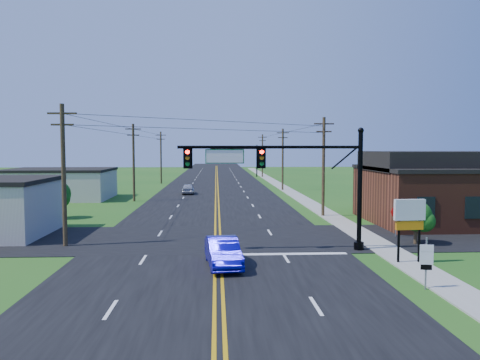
{
  "coord_description": "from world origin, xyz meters",
  "views": [
    {
      "loc": [
        0.09,
        -19.85,
        6.28
      ],
      "look_at": [
        1.61,
        10.0,
        4.19
      ],
      "focal_mm": 35.0,
      "sensor_mm": 36.0,
      "label": 1
    }
  ],
  "objects": [
    {
      "name": "distant_car",
      "position": [
        -3.71,
        43.04,
        0.7
      ],
      "size": [
        1.84,
        4.16,
        1.39
      ],
      "primitive_type": "imported",
      "rotation": [
        0.0,
        0.0,
        3.19
      ],
      "color": "#B2B1B6",
      "rests_on": "ground"
    },
    {
      "name": "utility_pole_left_a",
      "position": [
        -9.5,
        10.0,
        4.72
      ],
      "size": [
        1.8,
        0.28,
        9.0
      ],
      "color": "#312316",
      "rests_on": "ground"
    },
    {
      "name": "utility_pole_left_b",
      "position": [
        -9.5,
        35.0,
        4.72
      ],
      "size": [
        1.8,
        0.28,
        9.0
      ],
      "color": "#312316",
      "rests_on": "ground"
    },
    {
      "name": "blue_car",
      "position": [
        0.43,
        4.41,
        0.75
      ],
      "size": [
        2.08,
        4.69,
        1.5
      ],
      "primitive_type": "imported",
      "rotation": [
        0.0,
        0.0,
        0.11
      ],
      "color": "#0C07A6",
      "rests_on": "ground"
    },
    {
      "name": "route_sign",
      "position": [
        9.32,
        -0.02,
        1.36
      ],
      "size": [
        0.58,
        0.14,
        2.34
      ],
      "rotation": [
        0.0,
        0.0,
        -0.18
      ],
      "color": "slate",
      "rests_on": "ground"
    },
    {
      "name": "utility_pole_right_a",
      "position": [
        9.8,
        22.0,
        4.72
      ],
      "size": [
        1.8,
        0.28,
        9.0
      ],
      "color": "#312316",
      "rests_on": "ground"
    },
    {
      "name": "tree_left",
      "position": [
        -14.0,
        22.0,
        2.16
      ],
      "size": [
        2.4,
        2.4,
        3.37
      ],
      "color": "#312316",
      "rests_on": "ground"
    },
    {
      "name": "tree_right_back",
      "position": [
        16.0,
        26.0,
        2.6
      ],
      "size": [
        3.0,
        3.0,
        4.1
      ],
      "color": "#312316",
      "rests_on": "ground"
    },
    {
      "name": "road_main",
      "position": [
        0.0,
        50.0,
        0.02
      ],
      "size": [
        16.0,
        220.0,
        0.04
      ],
      "primitive_type": "cube",
      "color": "black",
      "rests_on": "ground"
    },
    {
      "name": "stop_sign",
      "position": [
        12.66,
        11.98,
        1.55
      ],
      "size": [
        0.75,
        0.24,
        2.15
      ],
      "rotation": [
        0.0,
        0.0,
        -0.27
      ],
      "color": "slate",
      "rests_on": "ground"
    },
    {
      "name": "pylon_sign",
      "position": [
        10.5,
        4.65,
        2.55
      ],
      "size": [
        1.71,
        0.34,
        3.49
      ],
      "rotation": [
        0.0,
        0.0,
        0.06
      ],
      "color": "black",
      "rests_on": "ground"
    },
    {
      "name": "shrub_corner",
      "position": [
        13.0,
        9.5,
        1.85
      ],
      "size": [
        2.0,
        2.0,
        2.86
      ],
      "color": "#312316",
      "rests_on": "ground"
    },
    {
      "name": "utility_pole_right_b",
      "position": [
        9.8,
        48.0,
        4.72
      ],
      "size": [
        1.8,
        0.28,
        9.0
      ],
      "color": "#312316",
      "rests_on": "ground"
    },
    {
      "name": "ground",
      "position": [
        0.0,
        0.0,
        0.0
      ],
      "size": [
        260.0,
        260.0,
        0.0
      ],
      "primitive_type": "plane",
      "color": "#1A4F16",
      "rests_on": "ground"
    },
    {
      "name": "signal_mast_main",
      "position": [
        4.34,
        8.0,
        4.75
      ],
      "size": [
        11.3,
        0.6,
        7.48
      ],
      "color": "black",
      "rests_on": "ground"
    },
    {
      "name": "road_cross",
      "position": [
        0.0,
        12.0,
        0.02
      ],
      "size": [
        70.0,
        10.0,
        0.04
      ],
      "primitive_type": "cube",
      "color": "black",
      "rests_on": "ground"
    },
    {
      "name": "brick_building",
      "position": [
        20.0,
        18.0,
        2.35
      ],
      "size": [
        14.2,
        11.2,
        4.7
      ],
      "color": "#612C1B",
      "rests_on": "ground"
    },
    {
      "name": "utility_pole_left_c",
      "position": [
        -9.5,
        62.0,
        4.72
      ],
      "size": [
        1.8,
        0.28,
        9.0
      ],
      "color": "#312316",
      "rests_on": "ground"
    },
    {
      "name": "utility_pole_right_c",
      "position": [
        9.8,
        78.0,
        4.72
      ],
      "size": [
        1.8,
        0.28,
        9.0
      ],
      "color": "#312316",
      "rests_on": "ground"
    },
    {
      "name": "sidewalk",
      "position": [
        10.5,
        40.0,
        0.04
      ],
      "size": [
        2.0,
        160.0,
        0.08
      ],
      "primitive_type": "cube",
      "color": "gray",
      "rests_on": "ground"
    },
    {
      "name": "cream_bldg_far",
      "position": [
        -19.0,
        38.0,
        1.86
      ],
      "size": [
        12.2,
        9.2,
        3.7
      ],
      "color": "beige",
      "rests_on": "ground"
    },
    {
      "name": "signal_mast_far",
      "position": [
        4.44,
        80.0,
        4.55
      ],
      "size": [
        10.98,
        0.6,
        7.48
      ],
      "color": "black",
      "rests_on": "ground"
    }
  ]
}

